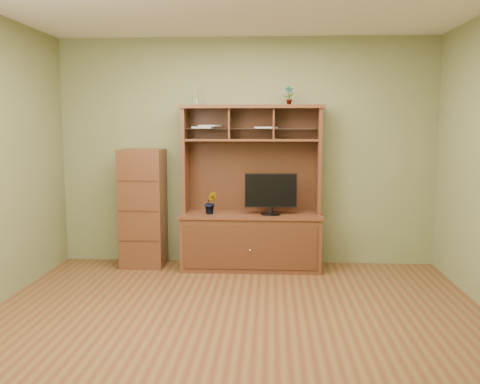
{
  "coord_description": "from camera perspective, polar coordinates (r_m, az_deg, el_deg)",
  "views": [
    {
      "loc": [
        0.3,
        -4.42,
        1.67
      ],
      "look_at": [
        -0.03,
        1.2,
        0.96
      ],
      "focal_mm": 40.0,
      "sensor_mm": 36.0,
      "label": 1
    }
  ],
  "objects": [
    {
      "name": "top_plant",
      "position": [
        6.24,
        5.24,
        10.25
      ],
      "size": [
        0.13,
        0.11,
        0.22
      ],
      "primitive_type": "imported",
      "rotation": [
        0.0,
        0.0,
        0.28
      ],
      "color": "#386924",
      "rests_on": "media_hutch"
    },
    {
      "name": "reed_diffuser",
      "position": [
        6.3,
        -4.84,
        10.15
      ],
      "size": [
        0.05,
        0.05,
        0.26
      ],
      "color": "silver",
      "rests_on": "media_hutch"
    },
    {
      "name": "magazines",
      "position": [
        6.25,
        -1.52,
        6.95
      ],
      "size": [
        1.0,
        0.24,
        0.04
      ],
      "color": "#B9B9BE",
      "rests_on": "media_hutch"
    },
    {
      "name": "orchid_plant",
      "position": [
        6.17,
        -3.13,
        -1.14
      ],
      "size": [
        0.15,
        0.13,
        0.26
      ],
      "primitive_type": "imported",
      "rotation": [
        0.0,
        0.0,
        0.07
      ],
      "color": "#22531C",
      "rests_on": "media_hutch"
    },
    {
      "name": "room",
      "position": [
        4.45,
        -0.5,
        3.0
      ],
      "size": [
        4.54,
        4.04,
        2.74
      ],
      "color": "brown",
      "rests_on": "ground"
    },
    {
      "name": "media_hutch",
      "position": [
        6.26,
        1.2,
        -3.42
      ],
      "size": [
        1.66,
        0.61,
        1.9
      ],
      "color": "#4C2515",
      "rests_on": "room"
    },
    {
      "name": "monitor",
      "position": [
        6.12,
        3.3,
        -0.1
      ],
      "size": [
        0.6,
        0.23,
        0.47
      ],
      "rotation": [
        0.0,
        0.0,
        0.06
      ],
      "color": "black",
      "rests_on": "media_hutch"
    },
    {
      "name": "side_cabinet",
      "position": [
        6.44,
        -10.3,
        -1.68
      ],
      "size": [
        0.5,
        0.45,
        1.39
      ],
      "color": "#4C2515",
      "rests_on": "room"
    }
  ]
}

